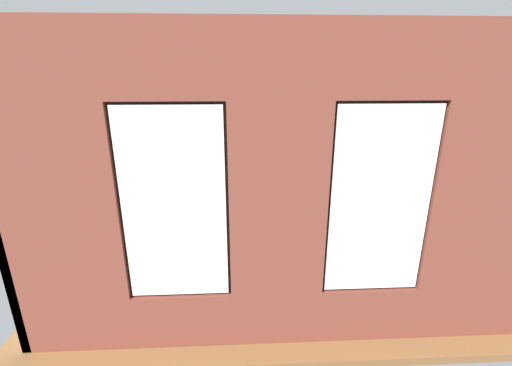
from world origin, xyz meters
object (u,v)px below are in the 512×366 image
potted_plant_corner_far_left (447,258)px  potted_plant_mid_room_small (288,195)px  papasan_chair (217,183)px  potted_plant_corner_near_left (345,165)px  candle_jar (260,201)px  potted_plant_beside_window_right (118,270)px  cup_ceramic (247,205)px  potted_plant_between_couches (367,261)px  couch_left (371,215)px  coffee_table (242,208)px  potted_plant_by_left_couch (333,195)px  potted_plant_foreground_right (166,171)px  couch_by_window (260,283)px  table_plant_small (221,202)px  potted_plant_near_tv (149,209)px  remote_black (242,205)px  tv_flatscreen (134,181)px  media_console (137,211)px

potted_plant_corner_far_left → potted_plant_mid_room_small: (1.65, -3.15, -0.26)m
papasan_chair → potted_plant_corner_near_left: bearing=-172.1°
candle_jar → papasan_chair: 1.60m
potted_plant_corner_far_left → potted_plant_beside_window_right: (4.26, 0.01, -0.04)m
cup_ceramic → potted_plant_between_couches: 2.88m
couch_left → coffee_table: couch_left is taller
potted_plant_by_left_couch → potted_plant_mid_room_small: (1.09, 0.35, 0.13)m
potted_plant_foreground_right → candle_jar: bearing=143.8°
couch_by_window → potted_plant_between_couches: bearing=-178.0°
table_plant_small → potted_plant_by_left_couch: (-2.53, -0.94, -0.23)m
table_plant_small → potted_plant_near_tv: (1.21, 0.77, 0.20)m
candle_jar → cup_ceramic: bearing=40.1°
couch_left → potted_plant_corner_near_left: potted_plant_corner_near_left is taller
cup_ceramic → potted_plant_near_tv: size_ratio=0.09×
couch_left → remote_black: (2.51, -0.48, 0.08)m
cup_ceramic → potted_plant_foreground_right: 2.74m
potted_plant_foreground_right → papasan_chair: bearing=163.2°
cup_ceramic → potted_plant_mid_room_small: potted_plant_mid_room_small is taller
potted_plant_by_left_couch → couch_left: bearing=106.9°
couch_left → potted_plant_by_left_couch: couch_left is taller
candle_jar → table_plant_small: 0.83m
couch_left → couch_by_window: bearing=-42.9°
couch_left → remote_black: size_ratio=10.48×
coffee_table → papasan_chair: (0.60, -1.39, 0.08)m
potted_plant_corner_near_left → potted_plant_beside_window_right: size_ratio=1.42×
table_plant_small → potted_plant_beside_window_right: size_ratio=0.23×
couch_left → papasan_chair: bearing=-116.2°
papasan_chair → potted_plant_between_couches: (-2.25, 3.92, 0.16)m
coffee_table → papasan_chair: 1.51m
couch_by_window → candle_jar: (-0.18, -2.70, 0.12)m
potted_plant_corner_far_left → potted_plant_by_left_couch: bearing=-81.0°
remote_black → coffee_table: bearing=-140.2°
potted_plant_by_left_couch → potted_plant_mid_room_small: potted_plant_mid_room_small is taller
coffee_table → tv_flatscreen: (2.17, -0.17, 0.55)m
tv_flatscreen → remote_black: bearing=175.6°
couch_by_window → tv_flatscreen: 3.67m
cup_ceramic → candle_jar: bearing=-139.9°
candle_jar → table_plant_small: bearing=16.3°
media_console → potted_plant_by_left_couch: bearing=-171.1°
media_console → potted_plant_near_tv: 1.26m
table_plant_small → remote_black: (-0.42, -0.11, -0.11)m
cup_ceramic → potted_plant_corner_far_left: potted_plant_corner_far_left is taller
candle_jar → potted_plant_between_couches: potted_plant_between_couches is taller
couch_by_window → potted_plant_corner_far_left: bearing=177.9°
candle_jar → potted_plant_between_couches: size_ratio=0.11×
tv_flatscreen → potted_plant_corner_near_left: size_ratio=0.81×
remote_black → tv_flatscreen: size_ratio=0.15×
coffee_table → potted_plant_corner_near_left: bearing=-145.4°
couch_left → potted_plant_mid_room_small: couch_left is taller
remote_black → potted_plant_between_couches: 3.03m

